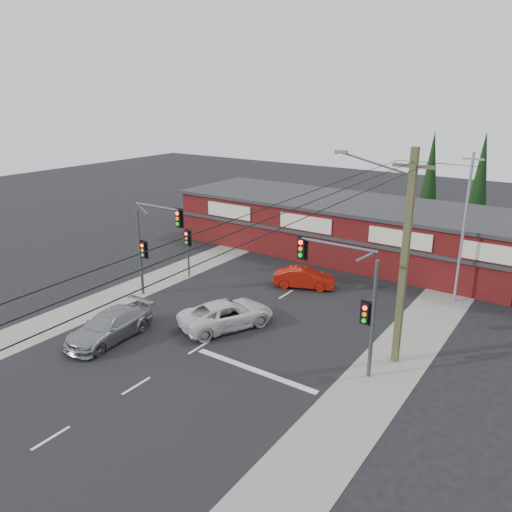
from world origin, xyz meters
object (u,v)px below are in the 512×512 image
Objects in this scene: shop_building at (341,226)px; utility_pole at (402,252)px; silver_suv at (109,326)px; white_suv at (227,314)px; red_sedan at (304,278)px.

utility_pole reaches higher than shop_building.
shop_building is (3.39, 20.18, 1.40)m from silver_suv.
utility_pole is (9.36, -14.00, 3.26)m from shop_building.
shop_building is at bearing 123.76° from utility_pole.
white_suv is at bearing -169.50° from utility_pole.
red_sedan is at bearing 144.23° from utility_pole.
silver_suv is 0.18× the size of shop_building.
shop_building is (-1.31, 8.20, 1.49)m from red_sedan.
shop_building is 17.15m from utility_pole.
silver_suv is 0.50× the size of utility_pole.
white_suv is 1.04× the size of silver_suv.
utility_pole is (8.05, -5.80, 4.75)m from red_sedan.
white_suv is 6.12m from silver_suv.
shop_building is at bearing -62.77° from white_suv.
white_suv reaches higher than red_sedan.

